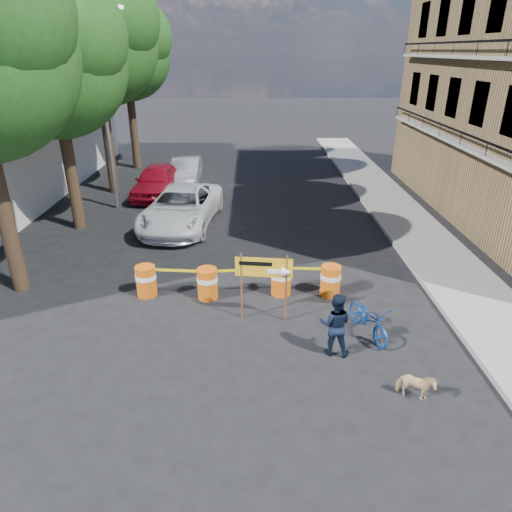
{
  "coord_description": "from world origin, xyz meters",
  "views": [
    {
      "loc": [
        -0.04,
        -9.88,
        6.4
      ],
      "look_at": [
        0.07,
        1.36,
        1.3
      ],
      "focal_mm": 32.0,
      "sensor_mm": 36.0,
      "label": 1
    }
  ],
  "objects_px": {
    "sedan_red": "(157,181)",
    "dog": "(416,386)",
    "barrel_mid_left": "(207,283)",
    "barrel_mid_right": "(281,279)",
    "barrel_far_right": "(330,280)",
    "sedan_silver": "(186,171)",
    "bicycle": "(370,304)",
    "detour_sign": "(271,273)",
    "pedestrian": "(335,324)",
    "suv_white": "(182,207)",
    "barrel_far_left": "(146,280)"
  },
  "relations": [
    {
      "from": "barrel_far_right",
      "to": "barrel_far_left",
      "type": "bearing_deg",
      "value": 179.61
    },
    {
      "from": "suv_white",
      "to": "barrel_mid_left",
      "type": "bearing_deg",
      "value": -68.35
    },
    {
      "from": "dog",
      "to": "barrel_mid_right",
      "type": "bearing_deg",
      "value": 49.89
    },
    {
      "from": "barrel_mid_right",
      "to": "dog",
      "type": "bearing_deg",
      "value": -60.89
    },
    {
      "from": "dog",
      "to": "detour_sign",
      "type": "bearing_deg",
      "value": 63.62
    },
    {
      "from": "barrel_mid_left",
      "to": "barrel_mid_right",
      "type": "height_order",
      "value": "same"
    },
    {
      "from": "barrel_far_right",
      "to": "detour_sign",
      "type": "relative_size",
      "value": 0.49
    },
    {
      "from": "barrel_far_left",
      "to": "pedestrian",
      "type": "distance_m",
      "value": 5.59
    },
    {
      "from": "barrel_mid_left",
      "to": "sedan_silver",
      "type": "bearing_deg",
      "value": 100.15
    },
    {
      "from": "detour_sign",
      "to": "suv_white",
      "type": "distance_m",
      "value": 7.74
    },
    {
      "from": "barrel_mid_left",
      "to": "suv_white",
      "type": "distance_m",
      "value": 6.05
    },
    {
      "from": "barrel_mid_left",
      "to": "sedan_red",
      "type": "bearing_deg",
      "value": 108.13
    },
    {
      "from": "barrel_far_left",
      "to": "barrel_mid_left",
      "type": "distance_m",
      "value": 1.75
    },
    {
      "from": "sedan_silver",
      "to": "barrel_mid_right",
      "type": "bearing_deg",
      "value": -71.56
    },
    {
      "from": "barrel_far_right",
      "to": "sedan_silver",
      "type": "relative_size",
      "value": 0.22
    },
    {
      "from": "barrel_far_left",
      "to": "barrel_mid_right",
      "type": "relative_size",
      "value": 1.0
    },
    {
      "from": "barrel_mid_right",
      "to": "dog",
      "type": "xyz_separation_m",
      "value": [
        2.41,
        -4.33,
        -0.16
      ]
    },
    {
      "from": "dog",
      "to": "sedan_red",
      "type": "distance_m",
      "value": 16.02
    },
    {
      "from": "detour_sign",
      "to": "bicycle",
      "type": "xyz_separation_m",
      "value": [
        2.35,
        -0.7,
        -0.5
      ]
    },
    {
      "from": "suv_white",
      "to": "bicycle",
      "type": "bearing_deg",
      "value": -46.94
    },
    {
      "from": "barrel_far_left",
      "to": "dog",
      "type": "relative_size",
      "value": 1.21
    },
    {
      "from": "sedan_red",
      "to": "barrel_mid_left",
      "type": "bearing_deg",
      "value": -67.6
    },
    {
      "from": "barrel_far_left",
      "to": "sedan_silver",
      "type": "relative_size",
      "value": 0.22
    },
    {
      "from": "pedestrian",
      "to": "suv_white",
      "type": "height_order",
      "value": "pedestrian"
    },
    {
      "from": "barrel_mid_left",
      "to": "pedestrian",
      "type": "distance_m",
      "value": 4.06
    },
    {
      "from": "bicycle",
      "to": "barrel_mid_left",
      "type": "bearing_deg",
      "value": 137.24
    },
    {
      "from": "sedan_red",
      "to": "dog",
      "type": "bearing_deg",
      "value": -56.91
    },
    {
      "from": "detour_sign",
      "to": "pedestrian",
      "type": "distance_m",
      "value": 2.08
    },
    {
      "from": "barrel_far_right",
      "to": "dog",
      "type": "xyz_separation_m",
      "value": [
        1.03,
        -4.27,
        -0.16
      ]
    },
    {
      "from": "detour_sign",
      "to": "bicycle",
      "type": "relative_size",
      "value": 1.08
    },
    {
      "from": "suv_white",
      "to": "sedan_red",
      "type": "bearing_deg",
      "value": 120.2
    },
    {
      "from": "barrel_mid_left",
      "to": "sedan_silver",
      "type": "relative_size",
      "value": 0.22
    },
    {
      "from": "barrel_mid_right",
      "to": "sedan_silver",
      "type": "bearing_deg",
      "value": 109.65
    },
    {
      "from": "barrel_far_right",
      "to": "suv_white",
      "type": "xyz_separation_m",
      "value": [
        -4.97,
        5.71,
        0.28
      ]
    },
    {
      "from": "sedan_silver",
      "to": "detour_sign",
      "type": "bearing_deg",
      "value": -74.83
    },
    {
      "from": "barrel_mid_left",
      "to": "barrel_mid_right",
      "type": "distance_m",
      "value": 2.08
    },
    {
      "from": "barrel_mid_left",
      "to": "dog",
      "type": "height_order",
      "value": "barrel_mid_left"
    },
    {
      "from": "barrel_far_right",
      "to": "pedestrian",
      "type": "distance_m",
      "value": 2.76
    },
    {
      "from": "dog",
      "to": "sedan_red",
      "type": "height_order",
      "value": "sedan_red"
    },
    {
      "from": "barrel_mid_left",
      "to": "bicycle",
      "type": "height_order",
      "value": "bicycle"
    },
    {
      "from": "barrel_far_right",
      "to": "dog",
      "type": "height_order",
      "value": "barrel_far_right"
    },
    {
      "from": "barrel_far_left",
      "to": "barrel_mid_left",
      "type": "height_order",
      "value": "same"
    },
    {
      "from": "pedestrian",
      "to": "barrel_mid_left",
      "type": "bearing_deg",
      "value": -26.71
    },
    {
      "from": "barrel_far_right",
      "to": "dog",
      "type": "distance_m",
      "value": 4.39
    },
    {
      "from": "dog",
      "to": "pedestrian",
      "type": "bearing_deg",
      "value": 62.23
    },
    {
      "from": "barrel_far_right",
      "to": "bicycle",
      "type": "distance_m",
      "value": 2.12
    },
    {
      "from": "barrel_far_left",
      "to": "barrel_far_right",
      "type": "xyz_separation_m",
      "value": [
        5.2,
        -0.04,
        0.0
      ]
    },
    {
      "from": "detour_sign",
      "to": "sedan_silver",
      "type": "distance_m",
      "value": 13.76
    },
    {
      "from": "barrel_mid_right",
      "to": "detour_sign",
      "type": "relative_size",
      "value": 0.49
    },
    {
      "from": "dog",
      "to": "suv_white",
      "type": "distance_m",
      "value": 11.65
    }
  ]
}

